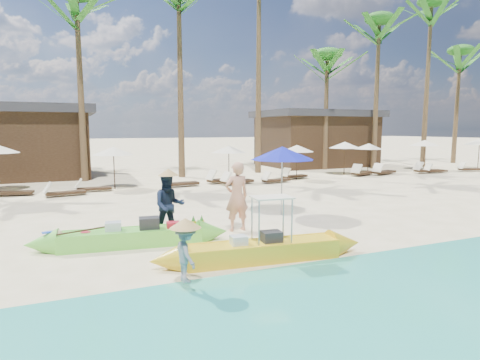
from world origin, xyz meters
name	(u,v)px	position (x,y,z in m)	size (l,w,h in m)	color
ground	(238,238)	(0.00, 0.00, 0.00)	(240.00, 240.00, 0.00)	#FFE8BC
wet_sand_strip	(362,318)	(0.00, -5.00, 0.00)	(240.00, 4.50, 0.01)	tan
green_canoe	(132,237)	(-2.73, 0.33, 0.23)	(5.46, 1.13, 0.70)	#63D03F
yellow_canoe	(262,250)	(-0.23, -1.94, 0.23)	(5.49, 1.08, 1.42)	gold
tourist	(237,197)	(0.26, 0.71, 0.99)	(0.72, 0.47, 1.98)	tan
vendor_green	(169,206)	(-1.68, 0.73, 0.87)	(0.84, 0.66, 1.74)	#131D35
vendor_yellow	(186,253)	(-2.23, -2.93, 0.70)	(0.67, 0.39, 1.04)	gray
blue_umbrella	(282,153)	(2.49, 2.12, 2.09)	(2.15, 2.15, 2.31)	#99999E
lounger_4_left	(9,192)	(-6.56, 10.05, 0.19)	(1.77, 0.75, 0.58)	#372616
lounger_4_right	(63,192)	(-4.44, 9.10, 0.19)	(1.75, 0.78, 0.57)	#372616
resort_parasol_5	(113,151)	(-2.12, 10.50, 1.85)	(1.99, 1.99, 2.05)	#372616
lounger_5_left	(91,188)	(-3.22, 9.97, 0.18)	(1.62, 0.52, 0.55)	#372616
resort_parasol_6	(229,149)	(4.00, 10.89, 1.79)	(1.93, 1.93, 1.99)	#372616
lounger_6_left	(178,183)	(0.89, 9.92, 0.21)	(1.90, 0.69, 0.63)	#372616
lounger_6_right	(222,179)	(3.40, 10.41, 0.22)	(2.03, 1.04, 0.66)	#372616
resort_parasol_7	(297,148)	(7.85, 10.08, 1.80)	(1.93, 1.93, 1.99)	#372616
lounger_7_left	(236,181)	(3.87, 9.58, 0.21)	(1.93, 0.99, 0.63)	#372616
lounger_7_right	(275,179)	(6.05, 9.37, 0.19)	(1.73, 0.76, 0.57)	#372616
resort_parasol_8	(345,145)	(11.96, 11.12, 1.89)	(2.03, 2.03, 2.09)	#372616
lounger_8_left	(293,176)	(7.86, 10.49, 0.20)	(1.83, 0.96, 0.59)	#372616
resort_parasol_9	(369,146)	(14.22, 11.54, 1.75)	(1.89, 1.89, 1.94)	#372616
lounger_9_left	(363,172)	(12.66, 10.19, 0.22)	(2.06, 1.18, 0.67)	#372616
lounger_9_right	(383,171)	(14.25, 10.12, 0.22)	(2.06, 1.17, 0.67)	#372616
resort_parasol_10	(425,143)	(19.22, 11.53, 1.91)	(2.05, 2.05, 2.12)	#372616
lounger_10_left	(427,170)	(17.55, 9.71, 0.22)	(2.05, 0.89, 0.67)	#372616
lounger_10_right	(434,170)	(18.07, 9.57, 0.18)	(1.66, 0.62, 0.55)	#372616
resort_parasol_11	(480,142)	(23.49, 10.52, 1.96)	(2.11, 2.11, 2.18)	#372616
lounger_11_left	(469,169)	(21.15, 9.41, 0.19)	(1.77, 0.95, 0.58)	#372616
palm_3	(77,22)	(-3.36, 14.27, 8.58)	(2.08, 2.08, 10.52)	brown
palm_4	(179,15)	(2.15, 14.01, 9.45)	(2.08, 2.08, 11.70)	brown
palm_5	(259,3)	(7.45, 14.38, 10.82)	(2.08, 2.08, 13.60)	brown
palm_6	(327,69)	(12.84, 14.52, 7.05)	(2.08, 2.08, 8.51)	brown
palm_7	(379,43)	(16.57, 13.68, 8.99)	(2.08, 2.08, 11.08)	brown
palm_8	(430,30)	(21.07, 13.33, 10.18)	(2.08, 2.08, 12.70)	brown
palm_9	(459,67)	(26.21, 14.81, 8.06)	(2.08, 2.08, 9.82)	brown
pavilion_east	(316,138)	(14.00, 17.50, 2.20)	(8.80, 6.60, 4.30)	#372616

